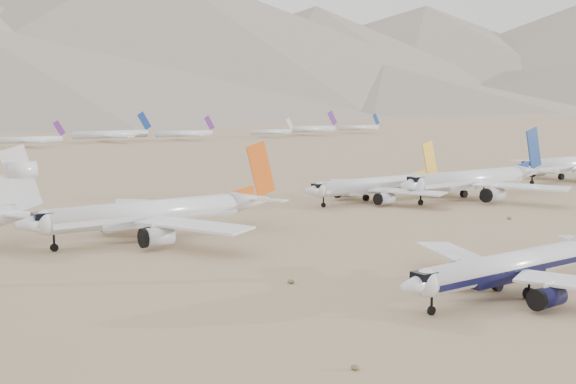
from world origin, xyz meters
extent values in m
plane|color=#876F4E|center=(0.00, 0.00, 0.00)|extent=(7000.00, 7000.00, 0.00)
cylinder|color=silver|center=(-11.76, -6.97, 3.98)|extent=(29.27, 3.46, 3.46)
cube|color=black|center=(-11.76, -6.97, 3.55)|extent=(28.68, 3.51, 0.78)
sphere|color=silver|center=(-26.39, -6.97, 3.98)|extent=(3.46, 3.46, 3.46)
cube|color=black|center=(-26.91, -6.97, 4.93)|extent=(2.42, 2.25, 0.86)
cylinder|color=black|center=(-13.38, -14.16, 1.81)|extent=(4.06, 2.49, 2.49)
cube|color=silver|center=(-9.50, 3.30, 3.37)|extent=(11.30, 17.81, 0.54)
cube|color=silver|center=(7.75, -3.60, 4.67)|extent=(4.65, 6.07, 0.21)
cylinder|color=black|center=(-13.38, 0.23, 1.81)|extent=(4.06, 2.49, 2.49)
cylinder|color=black|center=(-25.53, -6.97, 0.52)|extent=(1.04, 0.43, 1.04)
cylinder|color=black|center=(-10.54, -9.39, 0.73)|extent=(1.45, 0.86, 1.45)
cylinder|color=black|center=(-10.54, -4.55, 0.73)|extent=(1.45, 0.86, 1.45)
cylinder|color=silver|center=(55.27, 56.23, 5.17)|extent=(37.09, 4.50, 4.50)
cube|color=silver|center=(55.27, 56.23, 4.61)|extent=(36.35, 4.56, 1.01)
sphere|color=silver|center=(36.73, 56.23, 5.17)|extent=(4.50, 4.50, 4.50)
cube|color=black|center=(36.05, 56.23, 6.41)|extent=(3.15, 2.92, 1.12)
cone|color=silver|center=(78.20, 56.23, 5.51)|extent=(9.27, 4.50, 4.50)
cube|color=silver|center=(58.14, 43.16, 4.38)|extent=(14.32, 22.57, 0.70)
cube|color=silver|center=(80.00, 51.95, 6.07)|extent=(5.89, 7.70, 0.27)
cylinder|color=silver|center=(53.21, 47.06, 2.36)|extent=(5.15, 3.24, 3.24)
cube|color=silver|center=(58.14, 69.29, 4.38)|extent=(14.32, 22.57, 0.70)
cube|color=silver|center=(80.00, 60.51, 6.07)|extent=(5.89, 7.70, 0.27)
cylinder|color=silver|center=(53.21, 65.40, 2.36)|extent=(5.15, 3.24, 3.24)
cube|color=navy|center=(80.77, 56.23, 11.93)|extent=(7.03, 0.36, 11.58)
cylinder|color=black|center=(37.85, 56.23, 0.67)|extent=(1.35, 0.56, 1.35)
cylinder|color=black|center=(56.82, 53.08, 0.94)|extent=(1.89, 1.12, 1.89)
cylinder|color=black|center=(56.82, 59.38, 0.94)|extent=(1.89, 1.12, 1.89)
cylinder|color=silver|center=(31.08, 66.96, 4.24)|extent=(30.35, 3.69, 3.69)
cube|color=silver|center=(31.08, 66.96, 3.78)|extent=(29.74, 3.74, 0.83)
sphere|color=silver|center=(15.91, 66.96, 4.24)|extent=(3.69, 3.69, 3.69)
cube|color=black|center=(15.35, 66.96, 5.26)|extent=(2.58, 2.40, 0.92)
cone|color=silver|center=(49.83, 66.96, 4.52)|extent=(7.59, 3.69, 3.69)
cube|color=silver|center=(33.42, 56.27, 3.60)|extent=(11.72, 18.47, 0.57)
cube|color=silver|center=(51.31, 63.46, 4.98)|extent=(4.82, 6.30, 0.22)
cylinder|color=silver|center=(29.39, 59.46, 1.93)|extent=(4.21, 2.66, 2.66)
cube|color=silver|center=(33.42, 77.66, 3.60)|extent=(11.72, 18.47, 0.57)
cube|color=silver|center=(51.31, 70.47, 4.98)|extent=(4.82, 6.30, 0.22)
cylinder|color=silver|center=(29.39, 74.47, 1.93)|extent=(4.21, 2.66, 2.66)
cube|color=gold|center=(51.94, 66.96, 9.77)|extent=(5.75, 0.30, 9.48)
cylinder|color=black|center=(16.83, 66.96, 0.55)|extent=(1.11, 0.46, 1.11)
cylinder|color=black|center=(32.34, 64.38, 0.77)|extent=(1.55, 0.92, 1.55)
cylinder|color=black|center=(32.34, 69.55, 0.77)|extent=(1.55, 0.92, 1.55)
cylinder|color=silver|center=(-33.43, 54.18, 4.98)|extent=(35.46, 4.33, 4.33)
cube|color=silver|center=(-33.43, 54.18, 4.44)|extent=(34.75, 4.40, 0.98)
sphere|color=silver|center=(-51.16, 54.18, 4.98)|extent=(4.33, 4.33, 4.33)
cube|color=black|center=(-51.81, 54.18, 6.18)|extent=(3.03, 2.82, 1.08)
cone|color=silver|center=(-11.51, 54.18, 5.31)|extent=(8.87, 4.33, 4.33)
cube|color=silver|center=(-30.69, 41.67, 4.23)|extent=(13.70, 21.58, 0.67)
cube|color=silver|center=(-9.79, 50.09, 5.85)|extent=(5.63, 7.36, 0.26)
cylinder|color=silver|center=(-35.40, 45.40, 2.27)|extent=(4.93, 3.12, 3.12)
cube|color=silver|center=(-30.69, 66.69, 4.23)|extent=(13.70, 21.58, 0.67)
cube|color=silver|center=(-9.79, 58.28, 5.85)|extent=(5.63, 7.36, 0.26)
cylinder|color=silver|center=(-35.40, 62.97, 2.27)|extent=(4.93, 3.12, 3.12)
cube|color=#D85714|center=(-9.05, 54.18, 11.46)|extent=(6.72, 0.35, 11.07)
cylinder|color=black|center=(-50.07, 54.18, 0.65)|extent=(1.30, 0.54, 1.30)
cylinder|color=black|center=(-31.95, 51.15, 0.91)|extent=(1.82, 1.08, 1.82)
cylinder|color=black|center=(-31.95, 57.22, 0.91)|extent=(1.82, 1.08, 1.82)
cone|color=silver|center=(-55.56, 61.48, 5.40)|extent=(9.21, 4.41, 4.41)
cube|color=silver|center=(-53.77, 57.24, 5.95)|extent=(5.85, 7.64, 0.26)
cube|color=silver|center=(-53.77, 65.72, 5.95)|extent=(5.85, 7.64, 0.26)
cube|color=silver|center=(-53.00, 61.48, 11.77)|extent=(6.98, 0.35, 11.50)
cylinder|color=silver|center=(-52.75, 61.48, 13.18)|extent=(4.60, 2.86, 2.86)
cylinder|color=silver|center=(112.56, 66.39, 5.24)|extent=(37.74, 4.56, 4.56)
cube|color=silver|center=(112.56, 66.39, 4.67)|extent=(36.98, 4.63, 1.03)
sphere|color=silver|center=(93.69, 66.39, 5.24)|extent=(4.56, 4.56, 4.56)
cube|color=black|center=(93.01, 66.39, 6.49)|extent=(3.19, 2.96, 1.14)
cube|color=silver|center=(115.48, 79.68, 4.44)|extent=(14.58, 22.97, 0.71)
cylinder|color=silver|center=(110.46, 75.72, 2.39)|extent=(5.24, 3.28, 3.28)
cylinder|color=black|center=(94.83, 66.39, 0.68)|extent=(1.37, 0.57, 1.37)
cylinder|color=black|center=(114.13, 69.58, 0.96)|extent=(1.91, 1.14, 1.91)
cylinder|color=silver|center=(22.84, 323.86, 4.09)|extent=(34.17, 3.38, 3.38)
cube|color=#58257B|center=(38.92, 323.86, 9.80)|extent=(6.80, 0.34, 8.57)
cube|color=silver|center=(22.84, 315.01, 3.58)|extent=(9.00, 15.73, 0.34)
cube|color=silver|center=(22.84, 332.70, 3.58)|extent=(9.00, 15.73, 0.34)
cylinder|color=silver|center=(75.74, 343.63, 4.65)|extent=(45.58, 4.50, 4.50)
cube|color=navy|center=(97.19, 343.63, 12.27)|extent=(9.08, 0.45, 11.43)
cube|color=silver|center=(75.74, 331.84, 3.98)|extent=(12.01, 20.98, 0.45)
cube|color=silver|center=(75.74, 355.43, 3.98)|extent=(12.01, 20.98, 0.45)
cylinder|color=silver|center=(120.33, 336.11, 4.25)|extent=(37.49, 3.70, 3.70)
cube|color=#58257B|center=(137.97, 336.11, 10.52)|extent=(7.47, 0.37, 9.40)
cube|color=silver|center=(120.33, 326.41, 3.70)|extent=(9.88, 17.26, 0.37)
cube|color=silver|center=(120.33, 345.82, 3.70)|extent=(9.88, 17.26, 0.37)
cylinder|color=silver|center=(181.72, 330.77, 3.94)|extent=(31.08, 3.07, 3.07)
cube|color=silver|center=(196.34, 330.77, 9.13)|extent=(6.19, 0.31, 7.80)
cube|color=silver|center=(181.72, 322.72, 3.48)|extent=(8.19, 14.31, 0.31)
cube|color=silver|center=(181.72, 338.81, 3.48)|extent=(8.19, 14.31, 0.31)
cylinder|color=silver|center=(219.22, 339.02, 4.57)|extent=(44.01, 4.35, 4.35)
cube|color=#58257B|center=(239.93, 339.02, 11.93)|extent=(8.77, 0.43, 11.04)
cube|color=silver|center=(219.22, 327.63, 3.92)|extent=(11.59, 20.26, 0.43)
cube|color=silver|center=(219.22, 350.41, 3.92)|extent=(11.59, 20.26, 0.43)
cylinder|color=silver|center=(270.46, 345.27, 4.21)|extent=(36.68, 3.62, 3.62)
cube|color=navy|center=(287.72, 345.27, 10.34)|extent=(7.30, 0.36, 9.20)
cube|color=silver|center=(270.46, 335.78, 3.67)|extent=(9.66, 16.88, 0.36)
cube|color=silver|center=(270.46, 354.76, 3.67)|extent=(9.66, 16.88, 0.36)
cone|color=slate|center=(700.00, 1660.00, 190.00)|extent=(2356.00, 2356.00, 380.00)
cone|color=slate|center=(1200.00, 1600.00, 145.00)|extent=(1682.00, 1682.00, 290.00)
cone|color=slate|center=(1800.00, 1750.00, 175.00)|extent=(2380.00, 2380.00, 350.00)
cone|color=slate|center=(1000.00, 1100.00, 50.00)|extent=(900.00, 900.00, 100.00)
ellipsoid|color=brown|center=(-44.10, -14.90, 0.25)|extent=(0.84, 0.84, 0.46)
ellipsoid|color=brown|center=(-30.40, 14.40, 0.29)|extent=(0.98, 0.98, 0.54)
ellipsoid|color=brown|center=(38.10, 30.90, 0.29)|extent=(0.98, 0.98, 0.54)
camera|label=1|loc=(-86.66, -63.72, 24.98)|focal=45.00mm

